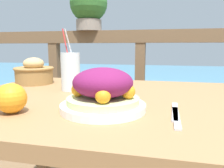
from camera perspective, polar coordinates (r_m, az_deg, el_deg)
name	(u,v)px	position (r m, az deg, el deg)	size (l,w,h in m)	color
patio_table	(118,120)	(0.82, 1.54, -9.33)	(1.20, 0.84, 0.70)	#997047
railing_fence	(140,73)	(1.63, 7.33, 2.92)	(2.80, 0.08, 1.00)	brown
sea_backdrop	(152,84)	(4.17, 10.43, -0.01)	(12.00, 4.00, 0.39)	teal
salad_plate	(103,92)	(0.62, -2.35, -2.13)	(0.24, 0.24, 0.12)	white
drink_glass	(71,72)	(0.92, -10.77, 3.22)	(0.08, 0.08, 0.25)	silver
bread_basket	(34,73)	(1.15, -19.66, 2.78)	(0.19, 0.19, 0.13)	olive
potted_plant	(89,6)	(1.72, -6.13, 19.63)	(0.28, 0.28, 0.34)	gray
fork	(176,117)	(0.59, 16.44, -8.29)	(0.02, 0.18, 0.00)	silver
knife	(175,111)	(0.64, 16.10, -6.86)	(0.03, 0.18, 0.00)	silver
orange_near_basket	(11,98)	(0.66, -24.83, -3.40)	(0.08, 0.08, 0.08)	orange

